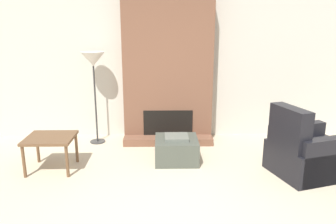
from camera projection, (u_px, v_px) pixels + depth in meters
The scene contains 6 objects.
wall_back at pixel (168, 68), 6.07m from camera, with size 8.07×0.06×2.60m, color beige.
fireplace at pixel (168, 72), 5.86m from camera, with size 1.59×0.66×2.60m.
ottoman at pixel (176, 149), 5.11m from camera, with size 0.66×0.64×0.41m.
armchair at pixel (306, 154), 4.62m from camera, with size 1.20×1.08×1.01m.
side_table at pixel (50, 141), 4.73m from camera, with size 0.68×0.61×0.51m.
floor_lamp_left at pixel (93, 63), 5.61m from camera, with size 0.41×0.41×1.63m.
Camera 1 is at (-0.12, -2.86, 2.06)m, focal length 35.00 mm.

